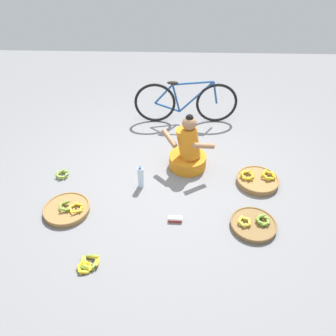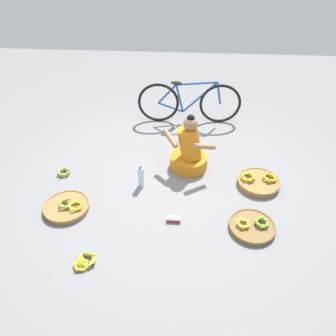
{
  "view_description": "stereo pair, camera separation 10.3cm",
  "coord_description": "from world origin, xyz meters",
  "px_view_note": "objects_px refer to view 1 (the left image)",
  "views": [
    {
      "loc": [
        0.11,
        -3.35,
        2.85
      ],
      "look_at": [
        0.0,
        -0.2,
        0.35
      ],
      "focal_mm": 34.91,
      "sensor_mm": 36.0,
      "label": 1
    },
    {
      "loc": [
        0.21,
        -3.35,
        2.85
      ],
      "look_at": [
        0.0,
        -0.2,
        0.35
      ],
      "focal_mm": 34.91,
      "sensor_mm": 36.0,
      "label": 2
    }
  ],
  "objects_px": {
    "water_bottle": "(141,177)",
    "packet_carton_stack": "(175,219)",
    "loose_bananas_near_bicycle": "(62,175)",
    "bicycle_leaning": "(186,102)",
    "vendor_woman_front": "(188,151)",
    "banana_basket_mid_right": "(67,209)",
    "loose_bananas_back_center": "(88,264)",
    "banana_basket_front_center": "(254,224)",
    "banana_basket_near_vendor": "(257,180)"
  },
  "relations": [
    {
      "from": "loose_bananas_near_bicycle",
      "to": "bicycle_leaning",
      "type": "bearing_deg",
      "value": 42.57
    },
    {
      "from": "loose_bananas_near_bicycle",
      "to": "packet_carton_stack",
      "type": "xyz_separation_m",
      "value": [
        1.55,
        -0.76,
        -0.0
      ]
    },
    {
      "from": "vendor_woman_front",
      "to": "banana_basket_mid_right",
      "type": "height_order",
      "value": "vendor_woman_front"
    },
    {
      "from": "water_bottle",
      "to": "packet_carton_stack",
      "type": "distance_m",
      "value": 0.76
    },
    {
      "from": "vendor_woman_front",
      "to": "banana_basket_near_vendor",
      "type": "bearing_deg",
      "value": -19.69
    },
    {
      "from": "packet_carton_stack",
      "to": "banana_basket_front_center",
      "type": "bearing_deg",
      "value": -3.29
    },
    {
      "from": "banana_basket_front_center",
      "to": "banana_basket_near_vendor",
      "type": "distance_m",
      "value": 0.79
    },
    {
      "from": "vendor_woman_front",
      "to": "bicycle_leaning",
      "type": "relative_size",
      "value": 0.48
    },
    {
      "from": "banana_basket_near_vendor",
      "to": "packet_carton_stack",
      "type": "xyz_separation_m",
      "value": [
        -1.07,
        -0.72,
        -0.02
      ]
    },
    {
      "from": "loose_bananas_near_bicycle",
      "to": "water_bottle",
      "type": "bearing_deg",
      "value": -8.34
    },
    {
      "from": "banana_basket_near_vendor",
      "to": "loose_bananas_back_center",
      "type": "distance_m",
      "value": 2.38
    },
    {
      "from": "loose_bananas_near_bicycle",
      "to": "vendor_woman_front",
      "type": "bearing_deg",
      "value": 9.6
    },
    {
      "from": "bicycle_leaning",
      "to": "loose_bananas_near_bicycle",
      "type": "distance_m",
      "value": 2.3
    },
    {
      "from": "banana_basket_front_center",
      "to": "loose_bananas_back_center",
      "type": "height_order",
      "value": "banana_basket_front_center"
    },
    {
      "from": "banana_basket_near_vendor",
      "to": "loose_bananas_back_center",
      "type": "bearing_deg",
      "value": -145.16
    },
    {
      "from": "bicycle_leaning",
      "to": "water_bottle",
      "type": "xyz_separation_m",
      "value": [
        -0.58,
        -1.7,
        -0.21
      ]
    },
    {
      "from": "banana_basket_mid_right",
      "to": "loose_bananas_near_bicycle",
      "type": "xyz_separation_m",
      "value": [
        -0.25,
        0.65,
        -0.01
      ]
    },
    {
      "from": "banana_basket_front_center",
      "to": "packet_carton_stack",
      "type": "distance_m",
      "value": 0.9
    },
    {
      "from": "vendor_woman_front",
      "to": "loose_bananas_back_center",
      "type": "relative_size",
      "value": 3.24
    },
    {
      "from": "banana_basket_near_vendor",
      "to": "water_bottle",
      "type": "relative_size",
      "value": 1.73
    },
    {
      "from": "vendor_woman_front",
      "to": "water_bottle",
      "type": "height_order",
      "value": "vendor_woman_front"
    },
    {
      "from": "banana_basket_front_center",
      "to": "packet_carton_stack",
      "type": "relative_size",
      "value": 3.24
    },
    {
      "from": "bicycle_leaning",
      "to": "banana_basket_mid_right",
      "type": "relative_size",
      "value": 3.09
    },
    {
      "from": "loose_bananas_back_center",
      "to": "water_bottle",
      "type": "bearing_deg",
      "value": 71.39
    },
    {
      "from": "banana_basket_near_vendor",
      "to": "loose_bananas_back_center",
      "type": "xyz_separation_m",
      "value": [
        -1.95,
        -1.36,
        -0.02
      ]
    },
    {
      "from": "vendor_woman_front",
      "to": "packet_carton_stack",
      "type": "relative_size",
      "value": 5.06
    },
    {
      "from": "bicycle_leaning",
      "to": "loose_bananas_near_bicycle",
      "type": "xyz_separation_m",
      "value": [
        -1.68,
        -1.54,
        -0.33
      ]
    },
    {
      "from": "banana_basket_near_vendor",
      "to": "loose_bananas_near_bicycle",
      "type": "height_order",
      "value": "banana_basket_near_vendor"
    },
    {
      "from": "bicycle_leaning",
      "to": "packet_carton_stack",
      "type": "xyz_separation_m",
      "value": [
        -0.12,
        -2.3,
        -0.33
      ]
    },
    {
      "from": "water_bottle",
      "to": "packet_carton_stack",
      "type": "height_order",
      "value": "water_bottle"
    },
    {
      "from": "loose_bananas_back_center",
      "to": "packet_carton_stack",
      "type": "distance_m",
      "value": 1.08
    },
    {
      "from": "banana_basket_front_center",
      "to": "loose_bananas_back_center",
      "type": "bearing_deg",
      "value": -161.63
    },
    {
      "from": "banana_basket_near_vendor",
      "to": "banana_basket_front_center",
      "type": "bearing_deg",
      "value": -103.18
    },
    {
      "from": "banana_basket_mid_right",
      "to": "vendor_woman_front",
      "type": "bearing_deg",
      "value": 32.94
    },
    {
      "from": "vendor_woman_front",
      "to": "packet_carton_stack",
      "type": "height_order",
      "value": "vendor_woman_front"
    },
    {
      "from": "bicycle_leaning",
      "to": "loose_bananas_near_bicycle",
      "type": "height_order",
      "value": "bicycle_leaning"
    },
    {
      "from": "water_bottle",
      "to": "vendor_woman_front",
      "type": "bearing_deg",
      "value": 36.34
    },
    {
      "from": "bicycle_leaning",
      "to": "packet_carton_stack",
      "type": "distance_m",
      "value": 2.33
    },
    {
      "from": "loose_bananas_back_center",
      "to": "bicycle_leaning",
      "type": "bearing_deg",
      "value": 71.21
    },
    {
      "from": "vendor_woman_front",
      "to": "water_bottle",
      "type": "relative_size",
      "value": 2.58
    },
    {
      "from": "banana_basket_mid_right",
      "to": "loose_bananas_back_center",
      "type": "distance_m",
      "value": 0.86
    },
    {
      "from": "loose_bananas_back_center",
      "to": "banana_basket_front_center",
      "type": "bearing_deg",
      "value": 18.37
    },
    {
      "from": "bicycle_leaning",
      "to": "loose_bananas_back_center",
      "type": "bearing_deg",
      "value": -108.79
    },
    {
      "from": "bicycle_leaning",
      "to": "water_bottle",
      "type": "bearing_deg",
      "value": -108.91
    },
    {
      "from": "loose_bananas_near_bicycle",
      "to": "packet_carton_stack",
      "type": "bearing_deg",
      "value": -26.09
    },
    {
      "from": "banana_basket_mid_right",
      "to": "water_bottle",
      "type": "height_order",
      "value": "water_bottle"
    },
    {
      "from": "bicycle_leaning",
      "to": "water_bottle",
      "type": "relative_size",
      "value": 5.33
    },
    {
      "from": "vendor_woman_front",
      "to": "water_bottle",
      "type": "distance_m",
      "value": 0.77
    },
    {
      "from": "packet_carton_stack",
      "to": "loose_bananas_back_center",
      "type": "bearing_deg",
      "value": -143.87
    },
    {
      "from": "bicycle_leaning",
      "to": "water_bottle",
      "type": "distance_m",
      "value": 1.81
    }
  ]
}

